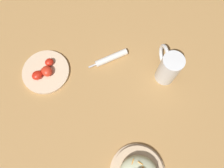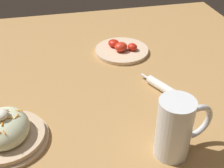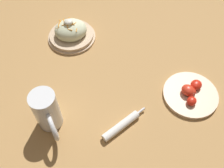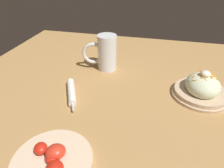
# 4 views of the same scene
# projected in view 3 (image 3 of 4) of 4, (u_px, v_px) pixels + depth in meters

# --- Properties ---
(ground_plane) EXTENTS (1.43, 1.43, 0.00)m
(ground_plane) POSITION_uv_depth(u_px,v_px,m) (114.00, 79.00, 1.02)
(ground_plane) COLOR #B2844C
(salad_plate) EXTENTS (0.21, 0.21, 0.10)m
(salad_plate) POSITION_uv_depth(u_px,v_px,m) (71.00, 32.00, 1.12)
(salad_plate) COLOR #D1B28E
(salad_plate) RESTS_ON ground_plane
(beer_mug) EXTENTS (0.09, 0.15, 0.16)m
(beer_mug) POSITION_uv_depth(u_px,v_px,m) (48.00, 113.00, 0.85)
(beer_mug) COLOR white
(beer_mug) RESTS_ON ground_plane
(napkin_roll) EXTENTS (0.18, 0.10, 0.03)m
(napkin_roll) POSITION_uv_depth(u_px,v_px,m) (121.00, 126.00, 0.89)
(napkin_roll) COLOR white
(napkin_roll) RESTS_ON ground_plane
(tomato_plate) EXTENTS (0.21, 0.21, 0.05)m
(tomato_plate) POSITION_uv_depth(u_px,v_px,m) (191.00, 94.00, 0.96)
(tomato_plate) COLOR beige
(tomato_plate) RESTS_ON ground_plane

